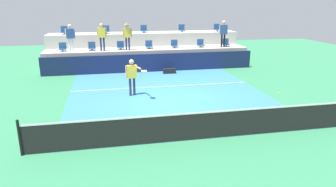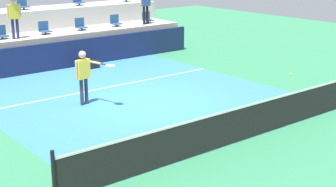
% 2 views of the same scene
% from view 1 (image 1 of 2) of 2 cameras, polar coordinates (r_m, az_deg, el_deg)
% --- Properties ---
extents(ground_plane, '(40.00, 40.00, 0.00)m').
position_cam_1_polar(ground_plane, '(13.44, 0.73, -1.38)').
color(ground_plane, '#2D754C').
extents(court_inner_paint, '(9.00, 10.00, 0.01)m').
position_cam_1_polar(court_inner_paint, '(14.37, -0.11, -0.16)').
color(court_inner_paint, teal).
rests_on(court_inner_paint, ground_plane).
extents(court_service_line, '(9.00, 0.06, 0.00)m').
position_cam_1_polar(court_service_line, '(15.69, -1.12, 1.31)').
color(court_service_line, white).
rests_on(court_service_line, ground_plane).
extents(tennis_net, '(10.48, 0.08, 1.07)m').
position_cam_1_polar(tennis_net, '(9.64, 5.80, -5.80)').
color(tennis_net, black).
rests_on(tennis_net, ground_plane).
extents(sponsor_backboard, '(13.00, 0.16, 1.10)m').
position_cam_1_polar(sponsor_backboard, '(19.03, -3.10, 5.71)').
color(sponsor_backboard, '#141E42').
rests_on(sponsor_backboard, ground_plane).
extents(seating_tier_lower, '(13.00, 1.80, 1.25)m').
position_cam_1_polar(seating_tier_lower, '(20.28, -3.65, 6.60)').
color(seating_tier_lower, '#ADAAA3').
rests_on(seating_tier_lower, ground_plane).
extents(seating_tier_upper, '(13.00, 1.80, 2.10)m').
position_cam_1_polar(seating_tier_upper, '(21.98, -4.33, 8.49)').
color(seating_tier_upper, '#ADAAA3').
rests_on(seating_tier_upper, ground_plane).
extents(stadium_chair_lower_far_left, '(0.44, 0.40, 0.52)m').
position_cam_1_polar(stadium_chair_lower_far_left, '(20.07, -18.97, 8.06)').
color(stadium_chair_lower_far_left, '#2D2D33').
rests_on(stadium_chair_lower_far_left, seating_tier_lower).
extents(stadium_chair_lower_left, '(0.44, 0.40, 0.52)m').
position_cam_1_polar(stadium_chair_lower_left, '(19.92, -13.94, 8.41)').
color(stadium_chair_lower_left, '#2D2D33').
rests_on(stadium_chair_lower_left, seating_tier_lower).
extents(stadium_chair_lower_mid_left, '(0.44, 0.40, 0.52)m').
position_cam_1_polar(stadium_chair_lower_mid_left, '(19.93, -8.79, 8.70)').
color(stadium_chair_lower_mid_left, '#2D2D33').
rests_on(stadium_chair_lower_mid_left, seating_tier_lower).
extents(stadium_chair_lower_center, '(0.44, 0.40, 0.52)m').
position_cam_1_polar(stadium_chair_lower_center, '(20.09, -3.55, 8.93)').
color(stadium_chair_lower_center, '#2D2D33').
rests_on(stadium_chair_lower_center, seating_tier_lower).
extents(stadium_chair_lower_mid_right, '(0.44, 0.40, 0.52)m').
position_cam_1_polar(stadium_chair_lower_mid_right, '(20.39, 1.21, 9.07)').
color(stadium_chair_lower_mid_right, '#2D2D33').
rests_on(stadium_chair_lower_mid_right, seating_tier_lower).
extents(stadium_chair_lower_right, '(0.44, 0.40, 0.52)m').
position_cam_1_polar(stadium_chair_lower_right, '(20.86, 6.08, 9.16)').
color(stadium_chair_lower_right, '#2D2D33').
rests_on(stadium_chair_lower_right, seating_tier_lower).
extents(stadium_chair_lower_far_right, '(0.44, 0.40, 0.52)m').
position_cam_1_polar(stadium_chair_lower_far_right, '(21.46, 10.69, 9.17)').
color(stadium_chair_lower_far_right, '#2D2D33').
rests_on(stadium_chair_lower_far_right, seating_tier_lower).
extents(stadium_chair_upper_far_left, '(0.44, 0.40, 0.52)m').
position_cam_1_polar(stadium_chair_upper_far_left, '(21.76, -18.70, 10.95)').
color(stadium_chair_upper_far_left, '#2D2D33').
rests_on(stadium_chair_upper_far_left, seating_tier_upper).
extents(stadium_chair_upper_left, '(0.44, 0.40, 0.52)m').
position_cam_1_polar(stadium_chair_upper_left, '(21.60, -11.42, 11.45)').
color(stadium_chair_upper_left, '#2D2D33').
rests_on(stadium_chair_upper_left, seating_tier_upper).
extents(stadium_chair_upper_center, '(0.44, 0.40, 0.52)m').
position_cam_1_polar(stadium_chair_upper_center, '(21.76, -4.51, 11.76)').
color(stadium_chair_upper_center, '#2D2D33').
rests_on(stadium_chair_upper_center, seating_tier_upper).
extents(stadium_chair_upper_right, '(0.44, 0.40, 0.52)m').
position_cam_1_polar(stadium_chair_upper_right, '(22.26, 2.58, 11.90)').
color(stadium_chair_upper_right, '#2D2D33').
rests_on(stadium_chair_upper_right, seating_tier_upper).
extents(stadium_chair_upper_far_right, '(0.44, 0.40, 0.52)m').
position_cam_1_polar(stadium_chair_upper_far_right, '(23.04, 9.09, 11.88)').
color(stadium_chair_upper_far_right, '#2D2D33').
rests_on(stadium_chair_upper_far_right, seating_tier_upper).
extents(tennis_player, '(0.91, 1.15, 1.69)m').
position_cam_1_polar(tennis_player, '(14.03, -6.65, 3.65)').
color(tennis_player, '#2D2D33').
rests_on(tennis_player, ground_plane).
extents(spectator_in_white, '(0.58, 0.26, 1.64)m').
position_cam_1_polar(spectator_in_white, '(19.54, -17.65, 10.24)').
color(spectator_in_white, white).
rests_on(spectator_in_white, seating_tier_lower).
extents(spectator_leaning_on_rail, '(0.59, 0.23, 1.67)m').
position_cam_1_polar(spectator_leaning_on_rail, '(19.43, -12.18, 10.67)').
color(spectator_leaning_on_rail, navy).
rests_on(spectator_leaning_on_rail, seating_tier_lower).
extents(spectator_with_hat, '(0.57, 0.39, 1.65)m').
position_cam_1_polar(spectator_with_hat, '(19.48, -7.56, 10.90)').
color(spectator_with_hat, navy).
rests_on(spectator_with_hat, seating_tier_lower).
extents(spectator_in_grey, '(0.61, 0.24, 1.74)m').
position_cam_1_polar(spectator_in_grey, '(20.88, 10.25, 11.31)').
color(spectator_in_grey, black).
rests_on(spectator_in_grey, seating_tier_lower).
extents(tennis_ball, '(0.07, 0.07, 0.07)m').
position_cam_1_polar(tennis_ball, '(12.04, 19.87, 0.04)').
color(tennis_ball, '#CCE033').
extents(equipment_bag, '(0.76, 0.28, 0.30)m').
position_cam_1_polar(equipment_bag, '(18.59, 0.25, 4.21)').
color(equipment_bag, black).
rests_on(equipment_bag, ground_plane).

